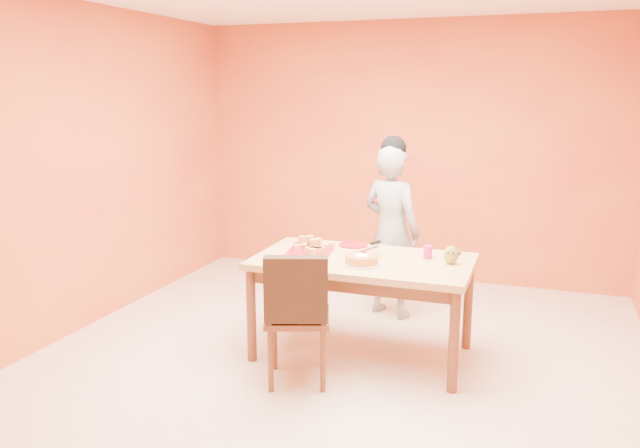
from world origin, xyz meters
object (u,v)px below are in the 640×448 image
(red_dinner_plate, at_px, (353,245))
(sponge_cake, at_px, (362,259))
(egg_ornament, at_px, (451,255))
(checker_tin, at_px, (454,252))
(dining_table, at_px, (363,271))
(pastry_platter, at_px, (310,252))
(magenta_glass, at_px, (428,252))
(dining_chair, at_px, (296,314))
(person, at_px, (391,232))

(red_dinner_plate, relative_size, sponge_cake, 0.98)
(egg_ornament, distance_m, checker_tin, 0.29)
(dining_table, relative_size, pastry_platter, 4.90)
(checker_tin, bearing_deg, magenta_glass, -132.32)
(magenta_glass, bearing_deg, checker_tin, 47.68)
(dining_chair, relative_size, red_dinner_plate, 4.06)
(person, xyz_separation_m, pastry_platter, (-0.42, -0.91, 0.01))
(sponge_cake, distance_m, checker_tin, 0.78)
(dining_table, distance_m, egg_ornament, 0.66)
(checker_tin, bearing_deg, pastry_platter, -162.56)
(dining_chair, bearing_deg, egg_ornament, 15.77)
(pastry_platter, relative_size, sponge_cake, 1.37)
(person, relative_size, pastry_platter, 4.68)
(pastry_platter, bearing_deg, checker_tin, 17.44)
(red_dinner_plate, bearing_deg, egg_ornament, -19.09)
(dining_table, bearing_deg, person, 90.40)
(pastry_platter, distance_m, red_dinner_plate, 0.41)
(dining_chair, distance_m, checker_tin, 1.35)
(red_dinner_plate, height_order, checker_tin, checker_tin)
(egg_ornament, bearing_deg, dining_chair, -125.16)
(magenta_glass, height_order, checker_tin, magenta_glass)
(dining_chair, relative_size, egg_ornament, 7.12)
(dining_table, xyz_separation_m, dining_chair, (-0.30, -0.59, -0.18))
(pastry_platter, relative_size, magenta_glass, 3.44)
(magenta_glass, bearing_deg, person, 120.82)
(magenta_glass, bearing_deg, pastry_platter, -170.74)
(dining_table, relative_size, sponge_cake, 6.72)
(dining_table, distance_m, red_dinner_plate, 0.41)
(dining_chair, bearing_deg, person, 59.64)
(person, bearing_deg, red_dinner_plate, 93.72)
(magenta_glass, distance_m, checker_tin, 0.25)
(person, xyz_separation_m, red_dinner_plate, (-0.17, -0.58, 0.00))
(dining_table, distance_m, person, 0.94)
(red_dinner_plate, distance_m, magenta_glass, 0.66)
(pastry_platter, relative_size, red_dinner_plate, 1.40)
(red_dinner_plate, distance_m, egg_ornament, 0.87)
(egg_ornament, bearing_deg, checker_tin, 112.43)
(dining_table, bearing_deg, checker_tin, 29.38)
(person, bearing_deg, checker_tin, 157.68)
(pastry_platter, bearing_deg, dining_chair, -77.79)
(pastry_platter, distance_m, egg_ornament, 1.07)
(sponge_cake, xyz_separation_m, egg_ornament, (0.60, 0.24, 0.03))
(pastry_platter, bearing_deg, sponge_cake, -22.02)
(sponge_cake, height_order, magenta_glass, magenta_glass)
(sponge_cake, bearing_deg, red_dinner_plate, 112.79)
(person, xyz_separation_m, checker_tin, (0.63, -0.58, 0.01))
(red_dinner_plate, xyz_separation_m, sponge_cake, (0.22, -0.52, 0.03))
(egg_ornament, relative_size, checker_tin, 1.32)
(egg_ornament, bearing_deg, person, 146.13)
(person, relative_size, red_dinner_plate, 6.56)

